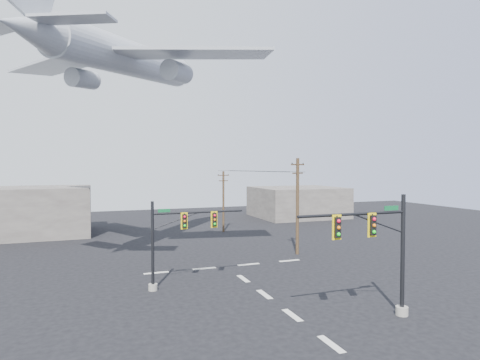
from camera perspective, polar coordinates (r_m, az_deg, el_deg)
name	(u,v)px	position (r m, az deg, el deg)	size (l,w,h in m)	color
ground	(292,315)	(24.59, 7.45, -18.54)	(120.00, 120.00, 0.00)	black
lane_markings	(257,289)	(29.16, 2.40, -15.18)	(14.00, 21.20, 0.01)	beige
signal_mast_near	(382,252)	(24.16, 19.56, -9.67)	(7.17, 0.77, 7.00)	gray
signal_mast_far	(174,241)	(28.80, -9.39, -8.52)	(6.90, 0.68, 6.19)	gray
utility_pole_a	(297,204)	(39.47, 8.18, -3.41)	(1.79, 0.82, 9.39)	#44321D
utility_pole_b	(223,200)	(52.49, -2.38, -2.88)	(1.61, 0.33, 7.94)	#44321D
power_lines	(255,171)	(45.61, 2.16, 1.27)	(4.25, 15.23, 0.03)	black
airliner	(130,60)	(39.23, -15.40, 16.19)	(22.94, 25.04, 7.36)	#A7ADB3
building_left	(12,212)	(56.42, -29.67, -3.98)	(18.00, 10.00, 6.00)	slate
building_right	(298,202)	(68.95, 8.19, -3.11)	(14.00, 12.00, 5.00)	slate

